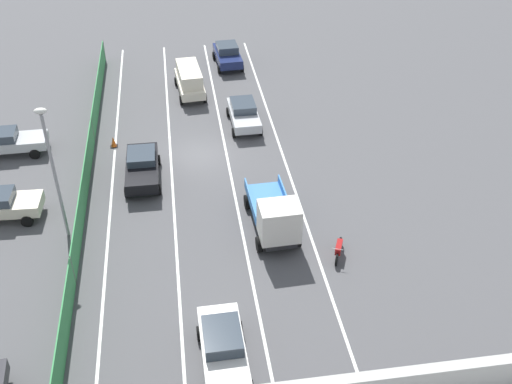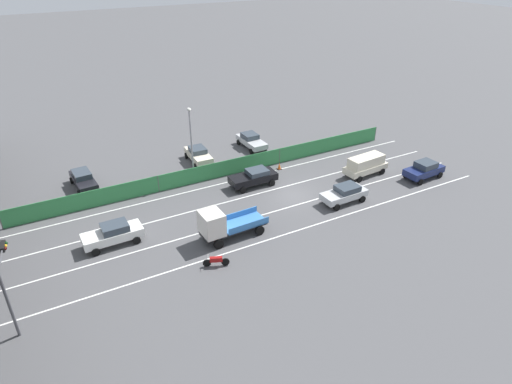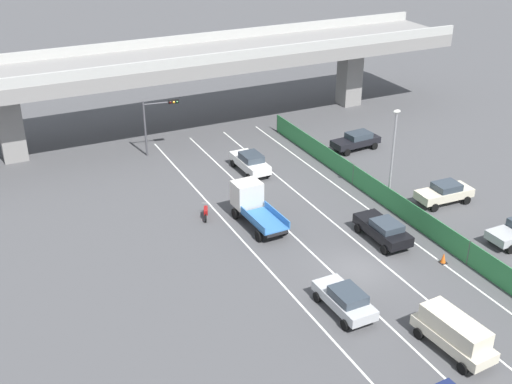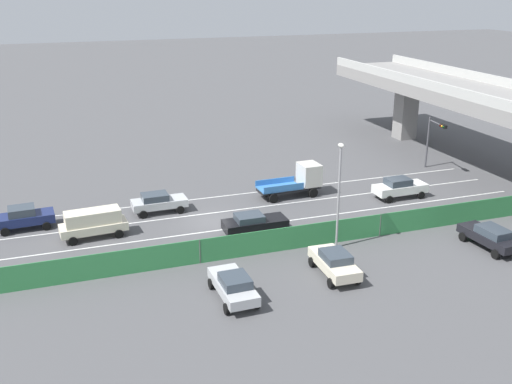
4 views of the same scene
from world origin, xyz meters
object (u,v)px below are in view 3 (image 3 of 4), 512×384
at_px(parked_sedan_dark, 356,140).
at_px(traffic_cone, 443,258).
at_px(car_hatchback_white, 250,162).
at_px(street_lamp, 393,148).
at_px(parked_sedan_cream, 445,192).
at_px(traffic_light, 157,116).
at_px(car_sedan_silver, 345,299).
at_px(car_sedan_black, 383,229).
at_px(car_van_cream, 454,332).
at_px(motorcycle, 206,212).
at_px(flatbed_truck_blue, 252,203).

relative_size(parked_sedan_dark, traffic_cone, 6.45).
bearing_deg(parked_sedan_dark, car_hatchback_white, -178.12).
bearing_deg(street_lamp, traffic_cone, -102.92).
bearing_deg(street_lamp, parked_sedan_dark, 69.92).
height_order(parked_sedan_cream, traffic_light, traffic_light).
height_order(car_sedan_silver, car_sedan_black, car_sedan_black).
bearing_deg(parked_sedan_cream, car_van_cream, -128.91).
height_order(parked_sedan_cream, parked_sedan_dark, parked_sedan_cream).
xyz_separation_m(parked_sedan_dark, traffic_cone, (-5.63, -18.67, -0.55)).
bearing_deg(traffic_cone, car_sedan_silver, -169.14).
xyz_separation_m(street_lamp, traffic_cone, (-2.01, -8.75, -4.16)).
bearing_deg(traffic_light, parked_sedan_cream, -48.35).
height_order(car_van_cream, parked_sedan_dark, car_van_cream).
bearing_deg(car_sedan_silver, traffic_cone, 10.86).
xyz_separation_m(car_hatchback_white, parked_sedan_dark, (10.87, 0.36, -0.05)).
xyz_separation_m(car_hatchback_white, traffic_light, (-5.69, 7.14, 2.66)).
bearing_deg(motorcycle, car_sedan_black, -40.80).
bearing_deg(parked_sedan_cream, car_sedan_black, -160.65).
height_order(car_sedan_silver, parked_sedan_cream, parked_sedan_cream).
xyz_separation_m(car_sedan_black, flatbed_truck_blue, (-6.82, 6.58, 0.46)).
xyz_separation_m(car_van_cream, flatbed_truck_blue, (-3.39, 17.60, 0.20)).
bearing_deg(traffic_cone, car_hatchback_white, 105.96).
bearing_deg(parked_sedan_dark, car_sedan_black, -117.27).
xyz_separation_m(car_sedan_black, street_lamp, (3.91, 4.69, 3.59)).
relative_size(motorcycle, street_lamp, 0.25).
bearing_deg(car_van_cream, car_sedan_black, 72.71).
bearing_deg(car_hatchback_white, car_sedan_black, -76.83).
relative_size(car_hatchback_white, car_sedan_black, 0.99).
bearing_deg(car_van_cream, car_sedan_silver, 122.16).
bearing_deg(traffic_cone, motorcycle, 133.05).
bearing_deg(motorcycle, street_lamp, -15.18).
bearing_deg(car_van_cream, parked_sedan_dark, 66.84).
distance_m(car_sedan_black, traffic_cone, 4.51).
relative_size(parked_sedan_cream, traffic_light, 0.88).
xyz_separation_m(flatbed_truck_blue, motorcycle, (-2.91, 1.81, -0.91)).
bearing_deg(traffic_light, street_lamp, -52.25).
relative_size(flatbed_truck_blue, motorcycle, 2.98).
height_order(motorcycle, parked_sedan_cream, parked_sedan_cream).
xyz_separation_m(car_sedan_black, traffic_light, (-9.03, 21.40, 2.70)).
xyz_separation_m(car_hatchback_white, flatbed_truck_blue, (-3.48, -7.68, 0.43)).
height_order(car_van_cream, car_hatchback_white, car_van_cream).
height_order(car_sedan_black, flatbed_truck_blue, flatbed_truck_blue).
bearing_deg(parked_sedan_dark, street_lamp, -110.08).
bearing_deg(flatbed_truck_blue, traffic_light, 98.48).
relative_size(car_van_cream, parked_sedan_cream, 1.08).
bearing_deg(motorcycle, traffic_light, 86.93).
relative_size(car_sedan_black, flatbed_truck_blue, 0.85).
relative_size(car_van_cream, flatbed_truck_blue, 0.88).
xyz_separation_m(car_van_cream, motorcycle, (-6.29, 19.41, -0.71)).
relative_size(motorcycle, traffic_light, 0.36).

